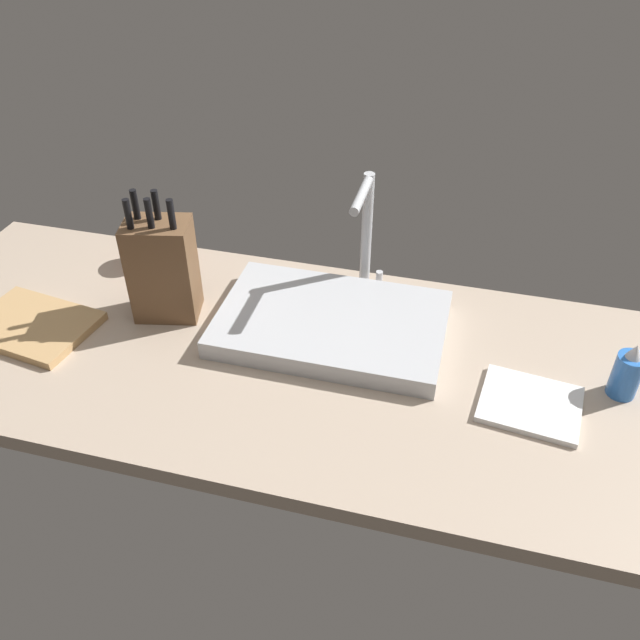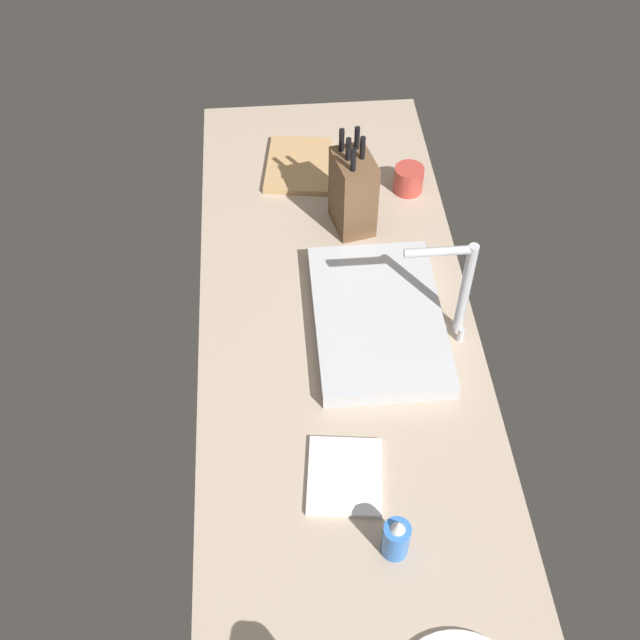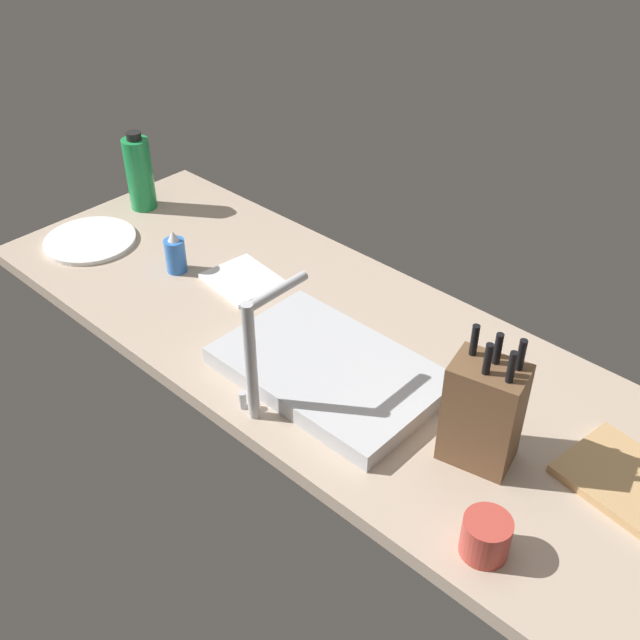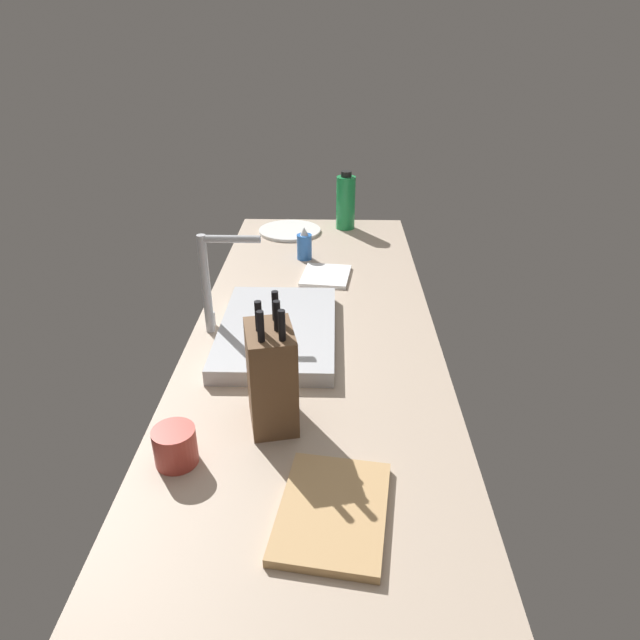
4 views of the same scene
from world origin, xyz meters
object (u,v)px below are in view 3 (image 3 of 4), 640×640
Objects in this scene: soap_bottle at (175,254)px; water_bottle at (139,173)px; dish_towel at (243,280)px; sink_basin at (329,370)px; faucet at (257,346)px; coffee_mug at (486,536)px; knife_block at (483,412)px; dinner_plate at (90,240)px; cutting_board at (634,485)px.

water_bottle is (34.91, -15.24, 5.98)cm from soap_bottle.
water_bottle is 53.08cm from dish_towel.
sink_basin is 2.02× the size of water_bottle.
faucet is 3.34× the size of coffee_mug.
dinner_plate is at bearing -9.83° from knife_block.
knife_block reaches higher than soap_bottle.
water_bottle reaches higher than dinner_plate.
water_bottle is at bearing -11.88° from sink_basin.
sink_basin is at bearing -8.68° from knife_block.
sink_basin is 87.17cm from dinner_plate.
dish_towel is at bearing 1.67° from cutting_board.
sink_basin is at bearing 168.12° from water_bottle.
coffee_mug is (-49.49, 15.21, 1.77)cm from sink_basin.
water_bottle reaches higher than cutting_board.
knife_block is at bearing 172.44° from water_bottle.
faucet is 54.49cm from coffee_mug.
knife_block is 23.29cm from coffee_mug.
faucet is 50.79cm from dish_towel.
soap_bottle is (54.61, -21.45, -11.87)cm from faucet.
coffee_mug is (-90.83, 27.57, 3.25)cm from dish_towel.
cutting_board is 1.39× the size of dish_towel.
coffee_mug is at bearing 114.42° from knife_block.
water_bottle is (89.52, -36.69, -5.89)cm from faucet.
dinner_plate is at bearing 104.26° from water_bottle.
cutting_board is at bearing -112.60° from coffee_mug.
soap_bottle is at bearing 25.84° from dish_towel.
dinner_plate is (87.10, 3.24, -1.48)cm from sink_basin.
water_bottle reaches higher than sink_basin.
water_bottle reaches higher than coffee_mug.
sink_basin is at bearing 13.88° from cutting_board.
dish_towel is (37.98, -29.51, -16.32)cm from faucet.
dinner_plate is (83.73, -13.90, -16.32)cm from faucet.
cutting_board is at bearing -172.89° from dinner_plate.
coffee_mug is at bearing 162.91° from sink_basin.
faucet is 59.86cm from soap_bottle.
dinner_plate is at bearing 18.83° from dish_towel.
water_bottle is (155.11, -4.17, 10.14)cm from cutting_board.
coffee_mug is (12.73, 30.59, 2.95)cm from cutting_board.
cutting_board is at bearing -178.33° from dish_towel.
knife_block is 79.03cm from dish_towel.
water_bottle is at bearing -1.54° from cutting_board.
coffee_mug is at bearing 67.40° from cutting_board.
coffee_mug reaches higher than dish_towel.
knife_block is 2.42× the size of soap_bottle.
coffee_mug is at bearing 169.71° from soap_bottle.
soap_bottle is (57.98, -4.30, 2.98)cm from sink_basin.
dinner_plate is 137.15cm from coffee_mug.
faucet is 96.92cm from water_bottle.
knife_block is 30.88cm from cutting_board.
soap_bottle is 0.47× the size of dinner_plate.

